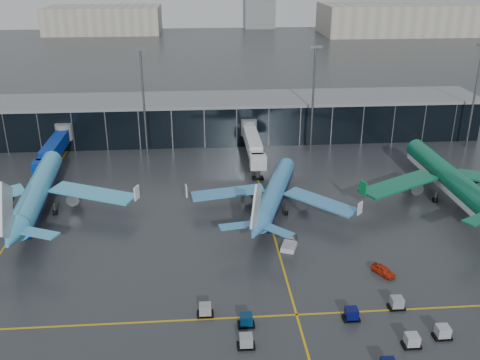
{
  "coord_description": "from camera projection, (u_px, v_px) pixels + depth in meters",
  "views": [
    {
      "loc": [
        -2.19,
        -73.25,
        44.27
      ],
      "look_at": [
        5.0,
        18.0,
        6.0
      ],
      "focal_mm": 40.0,
      "sensor_mm": 36.0,
      "label": 1
    }
  ],
  "objects": [
    {
      "name": "ground",
      "position": [
        217.0,
        259.0,
        84.6
      ],
      "size": [
        600.0,
        600.0,
        0.0
      ],
      "primitive_type": "plane",
      "color": "#282B2D",
      "rests_on": "ground"
    },
    {
      "name": "terminal_pier",
      "position": [
        208.0,
        118.0,
        139.54
      ],
      "size": [
        142.0,
        17.0,
        10.7
      ],
      "color": "black",
      "rests_on": "ground"
    },
    {
      "name": "jet_bridges",
      "position": [
        54.0,
        149.0,
        119.85
      ],
      "size": [
        94.0,
        27.5,
        7.2
      ],
      "color": "#595B60",
      "rests_on": "ground"
    },
    {
      "name": "flood_masts",
      "position": [
        229.0,
        97.0,
        125.63
      ],
      "size": [
        203.0,
        0.5,
        25.5
      ],
      "color": "#595B60",
      "rests_on": "ground"
    },
    {
      "name": "distant_hangars",
      "position": [
        280.0,
        19.0,
        333.24
      ],
      "size": [
        260.0,
        71.0,
        22.0
      ],
      "color": "#B2AD99",
      "rests_on": "ground"
    },
    {
      "name": "taxi_lines",
      "position": [
        271.0,
        226.0,
        95.08
      ],
      "size": [
        220.0,
        120.0,
        0.02
      ],
      "color": "gold",
      "rests_on": "ground"
    },
    {
      "name": "airliner_arkefly",
      "position": [
        36.0,
        178.0,
        98.18
      ],
      "size": [
        41.45,
        46.39,
        13.44
      ],
      "primitive_type": null,
      "rotation": [
        0.0,
        0.0,
        0.07
      ],
      "color": "#42AEDB",
      "rests_on": "ground"
    },
    {
      "name": "airliner_klm_near",
      "position": [
        275.0,
        181.0,
        99.16
      ],
      "size": [
        43.08,
        46.0,
        11.55
      ],
      "primitive_type": null,
      "rotation": [
        0.0,
        0.0,
        -0.32
      ],
      "color": "#3A85BF",
      "rests_on": "ground"
    },
    {
      "name": "airliner_aer_lingus",
      "position": [
        450.0,
        164.0,
        103.94
      ],
      "size": [
        40.26,
        45.76,
        13.96
      ],
      "primitive_type": null,
      "rotation": [
        0.0,
        0.0,
        0.01
      ],
      "color": "#0B6141",
      "rests_on": "ground"
    },
    {
      "name": "baggage_carts",
      "position": [
        335.0,
        328.0,
        67.78
      ],
      "size": [
        31.81,
        13.74,
        1.7
      ],
      "color": "black",
      "rests_on": "ground"
    },
    {
      "name": "mobile_airstair",
      "position": [
        289.0,
        245.0,
        87.41
      ],
      "size": [
        3.19,
        3.77,
        3.45
      ],
      "rotation": [
        0.0,
        0.0,
        -0.36
      ],
      "color": "silver",
      "rests_on": "ground"
    },
    {
      "name": "service_van_red",
      "position": [
        383.0,
        270.0,
        80.45
      ],
      "size": [
        3.4,
        4.26,
        1.36
      ],
      "primitive_type": "imported",
      "rotation": [
        0.0,
        0.0,
        0.53
      ],
      "color": "#B9270E",
      "rests_on": "ground"
    }
  ]
}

